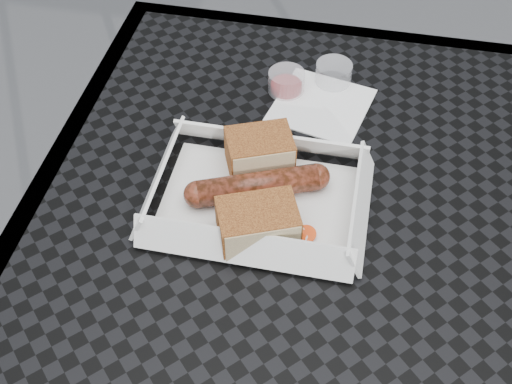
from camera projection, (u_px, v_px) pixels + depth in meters
patio_table at (356, 274)px, 0.77m from camera, size 0.80×0.80×0.74m
food_tray at (258, 201)px, 0.75m from camera, size 0.22×0.15×0.00m
bratwurst at (258, 186)px, 0.74m from camera, size 0.16×0.09×0.03m
bread_near at (260, 152)px, 0.76m from camera, size 0.09×0.08×0.05m
bread_far at (258, 223)px, 0.70m from camera, size 0.10×0.09×0.04m
veg_garnish at (294, 231)px, 0.72m from camera, size 0.03×0.03×0.00m
napkin at (321, 105)px, 0.86m from camera, size 0.14×0.14×0.00m
condiment_cup_sauce at (286, 82)px, 0.87m from camera, size 0.05×0.05×0.03m
condiment_cup_empty at (334, 74)px, 0.88m from camera, size 0.05×0.05×0.03m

